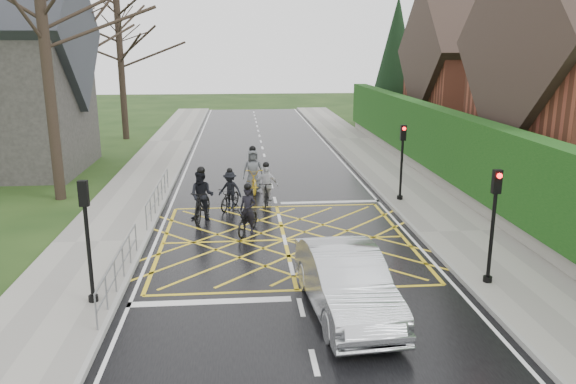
{
  "coord_description": "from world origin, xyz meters",
  "views": [
    {
      "loc": [
        -1.41,
        -17.59,
        6.24
      ],
      "look_at": [
        0.23,
        1.35,
        1.3
      ],
      "focal_mm": 35.0,
      "sensor_mm": 36.0,
      "label": 1
    }
  ],
  "objects": [
    {
      "name": "ground",
      "position": [
        0.0,
        0.0,
        0.0
      ],
      "size": [
        120.0,
        120.0,
        0.0
      ],
      "primitive_type": "plane",
      "color": "black",
      "rests_on": "ground"
    },
    {
      "name": "road",
      "position": [
        0.0,
        0.0,
        0.01
      ],
      "size": [
        9.0,
        80.0,
        0.01
      ],
      "primitive_type": "cube",
      "color": "black",
      "rests_on": "ground"
    },
    {
      "name": "sidewalk_right",
      "position": [
        6.0,
        0.0,
        0.07
      ],
      "size": [
        3.0,
        80.0,
        0.15
      ],
      "primitive_type": "cube",
      "color": "gray",
      "rests_on": "ground"
    },
    {
      "name": "sidewalk_left",
      "position": [
        -6.0,
        0.0,
        0.07
      ],
      "size": [
        3.0,
        80.0,
        0.15
      ],
      "primitive_type": "cube",
      "color": "gray",
      "rests_on": "ground"
    },
    {
      "name": "stone_wall",
      "position": [
        7.75,
        6.0,
        0.35
      ],
      "size": [
        0.5,
        38.0,
        0.7
      ],
      "primitive_type": "cube",
      "color": "slate",
      "rests_on": "ground"
    },
    {
      "name": "hedge",
      "position": [
        7.75,
        6.0,
        2.1
      ],
      "size": [
        0.9,
        38.0,
        2.8
      ],
      "primitive_type": "cube",
      "color": "#0F390F",
      "rests_on": "stone_wall"
    },
    {
      "name": "house_far",
      "position": [
        14.75,
        18.0,
        4.36
      ],
      "size": [
        9.8,
        8.8,
        10.3
      ],
      "color": "brown",
      "rests_on": "ground"
    },
    {
      "name": "conifer",
      "position": [
        10.75,
        26.0,
        4.99
      ],
      "size": [
        4.6,
        4.6,
        10.0
      ],
      "color": "black",
      "rests_on": "ground"
    },
    {
      "name": "tree_near",
      "position": [
        -9.0,
        6.0,
        7.91
      ],
      "size": [
        9.24,
        9.24,
        11.44
      ],
      "color": "black",
      "rests_on": "ground"
    },
    {
      "name": "tree_far",
      "position": [
        -9.3,
        22.0,
        7.19
      ],
      "size": [
        8.4,
        8.4,
        10.4
      ],
      "color": "black",
      "rests_on": "ground"
    },
    {
      "name": "railing_south",
      "position": [
        -4.65,
        -3.5,
        0.78
      ],
      "size": [
        0.05,
        5.04,
        1.03
      ],
      "color": "slate",
      "rests_on": "ground"
    },
    {
      "name": "railing_north",
      "position": [
        -4.65,
        4.0,
        0.79
      ],
      "size": [
        0.05,
        6.04,
        1.03
      ],
      "color": "slate",
      "rests_on": "ground"
    },
    {
      "name": "traffic_light_ne",
      "position": [
        5.1,
        4.2,
        1.66
      ],
      "size": [
        0.24,
        0.31,
        3.21
      ],
      "rotation": [
        0.0,
        0.0,
        3.14
      ],
      "color": "black",
      "rests_on": "ground"
    },
    {
      "name": "traffic_light_se",
      "position": [
        5.1,
        -4.2,
        1.66
      ],
      "size": [
        0.24,
        0.31,
        3.21
      ],
      "rotation": [
        0.0,
        0.0,
        3.14
      ],
      "color": "black",
      "rests_on": "ground"
    },
    {
      "name": "traffic_light_sw",
      "position": [
        -5.1,
        -4.5,
        1.66
      ],
      "size": [
        0.24,
        0.31,
        3.21
      ],
      "color": "black",
      "rests_on": "ground"
    },
    {
      "name": "cyclist_rear",
      "position": [
        -1.19,
        0.88,
        0.57
      ],
      "size": [
        1.22,
        1.9,
        1.75
      ],
      "rotation": [
        0.0,
        0.0,
        -0.36
      ],
      "color": "black",
      "rests_on": "ground"
    },
    {
      "name": "cyclist_back",
      "position": [
        -2.84,
        2.45,
        0.77
      ],
      "size": [
        1.03,
        2.1,
        2.03
      ],
      "rotation": [
        0.0,
        0.0,
        -0.21
      ],
      "color": "black",
      "rests_on": "ground"
    },
    {
      "name": "cyclist_mid",
      "position": [
        -1.84,
        3.98,
        0.59
      ],
      "size": [
        1.18,
        1.77,
        1.63
      ],
      "rotation": [
        0.0,
        0.0,
        -0.4
      ],
      "color": "black",
      "rests_on": "ground"
    },
    {
      "name": "cyclist_front",
      "position": [
        -0.4,
        4.21,
        0.66
      ],
      "size": [
        1.01,
        1.84,
        1.8
      ],
      "rotation": [
        0.0,
        0.0,
        -0.11
      ],
      "color": "black",
      "rests_on": "ground"
    },
    {
      "name": "cyclist_lead",
      "position": [
        -0.87,
        6.54,
        0.71
      ],
      "size": [
        0.97,
        2.17,
        2.05
      ],
      "rotation": [
        0.0,
        0.0,
        0.08
      ],
      "color": "#BF9417",
      "rests_on": "ground"
    },
    {
      "name": "car",
      "position": [
        1.05,
        -5.32,
        0.79
      ],
      "size": [
        2.05,
        4.89,
        1.57
      ],
      "primitive_type": "imported",
      "rotation": [
        0.0,
        0.0,
        0.08
      ],
      "color": "#B1B4B8",
      "rests_on": "ground"
    }
  ]
}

